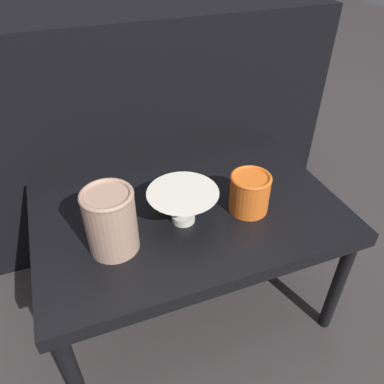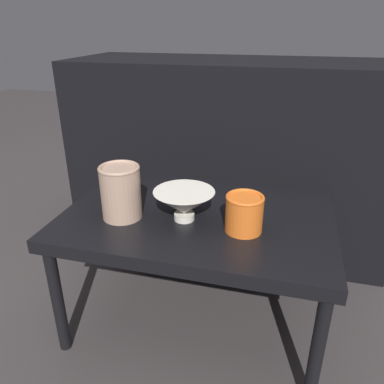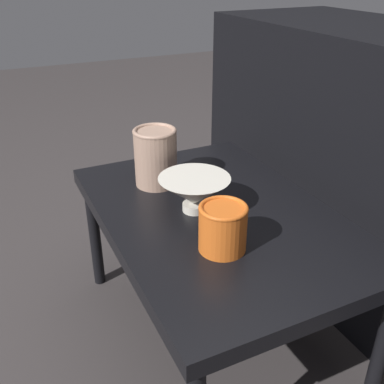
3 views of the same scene
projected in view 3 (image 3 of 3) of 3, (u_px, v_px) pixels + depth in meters
ground_plane at (213, 331)px, 1.33m from camera, size 8.00×8.00×0.00m
table at (216, 225)px, 1.16m from camera, size 0.82×0.55×0.41m
bowl at (194, 191)px, 1.12m from camera, size 0.18×0.18×0.09m
vase_textured_left at (156, 156)px, 1.25m from camera, size 0.12×0.12×0.16m
vase_colorful_right at (223, 227)px, 0.97m from camera, size 0.11×0.11×0.11m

